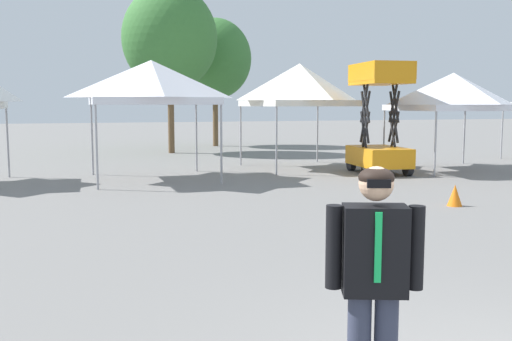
{
  "coord_description": "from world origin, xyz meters",
  "views": [
    {
      "loc": [
        -3.05,
        -3.06,
        2.18
      ],
      "look_at": [
        -0.54,
        4.21,
        1.3
      ],
      "focal_mm": 40.36,
      "sensor_mm": 36.0,
      "label": 1
    }
  ],
  "objects_px": {
    "person_foreground": "(374,277)",
    "tree_behind_tents_left": "(215,59)",
    "scissor_lift": "(379,139)",
    "canopy_tent_center": "(151,83)",
    "traffic_cone_lot_center": "(455,195)",
    "canopy_tent_behind_center": "(299,85)",
    "tree_behind_tents_center": "(170,39)",
    "canopy_tent_behind_right": "(453,92)"
  },
  "relations": [
    {
      "from": "person_foreground",
      "to": "tree_behind_tents_center",
      "type": "xyz_separation_m",
      "value": [
        2.91,
        22.7,
        4.09
      ]
    },
    {
      "from": "traffic_cone_lot_center",
      "to": "canopy_tent_behind_center",
      "type": "bearing_deg",
      "value": 91.23
    },
    {
      "from": "canopy_tent_center",
      "to": "canopy_tent_behind_center",
      "type": "xyz_separation_m",
      "value": [
        5.29,
        1.49,
        0.04
      ]
    },
    {
      "from": "canopy_tent_behind_center",
      "to": "person_foreground",
      "type": "bearing_deg",
      "value": -111.5
    },
    {
      "from": "canopy_tent_behind_center",
      "to": "tree_behind_tents_center",
      "type": "bearing_deg",
      "value": 111.66
    },
    {
      "from": "person_foreground",
      "to": "canopy_tent_center",
      "type": "bearing_deg",
      "value": 87.27
    },
    {
      "from": "canopy_tent_behind_center",
      "to": "scissor_lift",
      "type": "relative_size",
      "value": 1.03
    },
    {
      "from": "canopy_tent_behind_right",
      "to": "traffic_cone_lot_center",
      "type": "height_order",
      "value": "canopy_tent_behind_right"
    },
    {
      "from": "canopy_tent_behind_right",
      "to": "tree_behind_tents_left",
      "type": "height_order",
      "value": "tree_behind_tents_left"
    },
    {
      "from": "canopy_tent_center",
      "to": "canopy_tent_behind_center",
      "type": "bearing_deg",
      "value": 15.76
    },
    {
      "from": "canopy_tent_behind_right",
      "to": "person_foreground",
      "type": "distance_m",
      "value": 16.77
    },
    {
      "from": "canopy_tent_center",
      "to": "canopy_tent_behind_center",
      "type": "distance_m",
      "value": 5.5
    },
    {
      "from": "scissor_lift",
      "to": "traffic_cone_lot_center",
      "type": "height_order",
      "value": "scissor_lift"
    },
    {
      "from": "canopy_tent_behind_right",
      "to": "scissor_lift",
      "type": "bearing_deg",
      "value": -177.33
    },
    {
      "from": "scissor_lift",
      "to": "person_foreground",
      "type": "xyz_separation_m",
      "value": [
        -7.72,
        -12.78,
        -0.06
      ]
    },
    {
      "from": "tree_behind_tents_center",
      "to": "traffic_cone_lot_center",
      "type": "xyz_separation_m",
      "value": [
        3.2,
        -15.75,
        -4.89
      ]
    },
    {
      "from": "scissor_lift",
      "to": "canopy_tent_behind_center",
      "type": "bearing_deg",
      "value": 127.74
    },
    {
      "from": "canopy_tent_center",
      "to": "tree_behind_tents_left",
      "type": "xyz_separation_m",
      "value": [
        5.33,
        12.79,
        1.76
      ]
    },
    {
      "from": "canopy_tent_center",
      "to": "person_foreground",
      "type": "distance_m",
      "value": 13.72
    },
    {
      "from": "person_foreground",
      "to": "tree_behind_tents_left",
      "type": "xyz_separation_m",
      "value": [
        5.97,
        26.38,
        3.55
      ]
    },
    {
      "from": "canopy_tent_center",
      "to": "tree_behind_tents_center",
      "type": "distance_m",
      "value": 9.67
    },
    {
      "from": "canopy_tent_behind_center",
      "to": "tree_behind_tents_center",
      "type": "xyz_separation_m",
      "value": [
        -3.03,
        7.62,
        2.26
      ]
    },
    {
      "from": "scissor_lift",
      "to": "tree_behind_tents_left",
      "type": "distance_m",
      "value": 14.15
    },
    {
      "from": "canopy_tent_behind_right",
      "to": "tree_behind_tents_left",
      "type": "relative_size",
      "value": 0.55
    },
    {
      "from": "canopy_tent_behind_right",
      "to": "tree_behind_tents_center",
      "type": "xyz_separation_m",
      "value": [
        -7.67,
        9.79,
        2.51
      ]
    },
    {
      "from": "person_foreground",
      "to": "traffic_cone_lot_center",
      "type": "distance_m",
      "value": 9.29
    },
    {
      "from": "scissor_lift",
      "to": "person_foreground",
      "type": "relative_size",
      "value": 1.96
    },
    {
      "from": "scissor_lift",
      "to": "tree_behind_tents_left",
      "type": "height_order",
      "value": "tree_behind_tents_left"
    },
    {
      "from": "canopy_tent_center",
      "to": "scissor_lift",
      "type": "xyz_separation_m",
      "value": [
        7.07,
        -0.81,
        -1.73
      ]
    },
    {
      "from": "tree_behind_tents_center",
      "to": "person_foreground",
      "type": "bearing_deg",
      "value": -97.31
    },
    {
      "from": "tree_behind_tents_center",
      "to": "canopy_tent_center",
      "type": "bearing_deg",
      "value": -103.95
    },
    {
      "from": "tree_behind_tents_left",
      "to": "traffic_cone_lot_center",
      "type": "distance_m",
      "value": 19.91
    },
    {
      "from": "tree_behind_tents_left",
      "to": "tree_behind_tents_center",
      "type": "distance_m",
      "value": 4.81
    },
    {
      "from": "traffic_cone_lot_center",
      "to": "canopy_tent_center",
      "type": "bearing_deg",
      "value": 129.48
    },
    {
      "from": "canopy_tent_center",
      "to": "tree_behind_tents_left",
      "type": "distance_m",
      "value": 13.97
    },
    {
      "from": "scissor_lift",
      "to": "canopy_tent_center",
      "type": "bearing_deg",
      "value": 173.47
    },
    {
      "from": "canopy_tent_behind_right",
      "to": "person_foreground",
      "type": "relative_size",
      "value": 2.07
    },
    {
      "from": "scissor_lift",
      "to": "person_foreground",
      "type": "height_order",
      "value": "scissor_lift"
    },
    {
      "from": "traffic_cone_lot_center",
      "to": "tree_behind_tents_left",
      "type": "bearing_deg",
      "value": 90.41
    },
    {
      "from": "person_foreground",
      "to": "tree_behind_tents_left",
      "type": "relative_size",
      "value": 0.27
    },
    {
      "from": "scissor_lift",
      "to": "canopy_tent_behind_right",
      "type": "bearing_deg",
      "value": 2.67
    },
    {
      "from": "tree_behind_tents_left",
      "to": "tree_behind_tents_center",
      "type": "bearing_deg",
      "value": -129.82
    }
  ]
}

